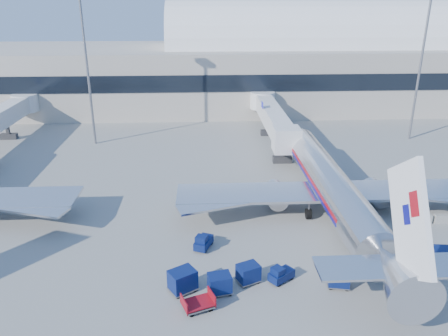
{
  "coord_description": "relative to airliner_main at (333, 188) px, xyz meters",
  "views": [
    {
      "loc": [
        -3.2,
        -35.83,
        20.95
      ],
      "look_at": [
        -1.11,
        6.0,
        4.76
      ],
      "focal_mm": 35.0,
      "sensor_mm": 36.0,
      "label": 1
    }
  ],
  "objects": [
    {
      "name": "ground",
      "position": [
        -10.0,
        -4.51,
        -2.93
      ],
      "size": [
        260.0,
        260.0,
        0.0
      ],
      "primitive_type": "plane",
      "color": "gray",
      "rests_on": "ground"
    },
    {
      "name": "terminal",
      "position": [
        -23.6,
        51.46,
        4.6
      ],
      "size": [
        170.0,
        28.15,
        21.0
      ],
      "color": "#B2AA9E",
      "rests_on": "ground"
    },
    {
      "name": "airliner_main",
      "position": [
        0.0,
        0.0,
        0.0
      ],
      "size": [
        32.0,
        37.26,
        12.07
      ],
      "color": "silver",
      "rests_on": "ground"
    },
    {
      "name": "jetbridge_near",
      "position": [
        -2.4,
        26.3,
        1.0
      ],
      "size": [
        4.4,
        27.5,
        6.25
      ],
      "color": "silver",
      "rests_on": "ground"
    },
    {
      "name": "mast_west",
      "position": [
        -30.0,
        25.49,
        11.87
      ],
      "size": [
        2.0,
        1.2,
        22.6
      ],
      "color": "slate",
      "rests_on": "ground"
    },
    {
      "name": "mast_east",
      "position": [
        20.0,
        25.49,
        11.87
      ],
      "size": [
        2.0,
        1.2,
        22.6
      ],
      "color": "slate",
      "rests_on": "ground"
    },
    {
      "name": "barrier_near",
      "position": [
        8.0,
        -2.51,
        -2.48
      ],
      "size": [
        3.0,
        0.55,
        0.9
      ],
      "primitive_type": "cube",
      "color": "#9E9E96",
      "rests_on": "ground"
    },
    {
      "name": "tug_lead",
      "position": [
        -7.25,
        -11.38,
        -2.31
      ],
      "size": [
        2.3,
        2.08,
        1.36
      ],
      "rotation": [
        0.0,
        0.0,
        0.64
      ],
      "color": "#091648",
      "rests_on": "ground"
    },
    {
      "name": "tug_right",
      "position": [
        3.99,
        -8.99,
        -2.2
      ],
      "size": [
        2.64,
        2.5,
        1.58
      ],
      "rotation": [
        0.0,
        0.0,
        -0.71
      ],
      "color": "#091648",
      "rests_on": "ground"
    },
    {
      "name": "tug_left",
      "position": [
        -13.38,
        -6.18,
        -2.27
      ],
      "size": [
        1.86,
        2.46,
        1.44
      ],
      "rotation": [
        0.0,
        0.0,
        1.18
      ],
      "color": "#091648",
      "rests_on": "ground"
    },
    {
      "name": "cart_train_a",
      "position": [
        -9.83,
        -11.39,
        -2.1
      ],
      "size": [
        2.15,
        1.94,
        1.54
      ],
      "rotation": [
        0.0,
        0.0,
        0.42
      ],
      "color": "#091648",
      "rests_on": "ground"
    },
    {
      "name": "cart_train_b",
      "position": [
        -12.14,
        -12.66,
        -2.08
      ],
      "size": [
        2.03,
        1.7,
        1.59
      ],
      "rotation": [
        0.0,
        0.0,
        0.2
      ],
      "color": "#091648",
      "rests_on": "ground"
    },
    {
      "name": "cart_train_c",
      "position": [
        -14.96,
        -12.27,
        -1.97
      ],
      "size": [
        2.54,
        2.39,
        1.79
      ],
      "rotation": [
        0.0,
        0.0,
        0.55
      ],
      "color": "#091648",
      "rests_on": "ground"
    },
    {
      "name": "cart_solo_near",
      "position": [
        -2.86,
        -12.32,
        -2.14
      ],
      "size": [
        1.89,
        1.57,
        1.48
      ],
      "rotation": [
        0.0,
        0.0,
        -0.19
      ],
      "color": "#091648",
      "rests_on": "ground"
    },
    {
      "name": "cart_solo_far",
      "position": [
        6.25,
        -10.29,
        -1.95
      ],
      "size": [
        2.25,
        1.82,
        1.83
      ],
      "rotation": [
        0.0,
        0.0,
        -0.12
      ],
      "color": "#091648",
      "rests_on": "ground"
    },
    {
      "name": "cart_open_red",
      "position": [
        -13.76,
        -14.45,
        -2.5
      ],
      "size": [
        2.65,
        2.27,
        0.6
      ],
      "rotation": [
        0.0,
        0.0,
        0.37
      ],
      "color": "slate",
      "rests_on": "ground"
    }
  ]
}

